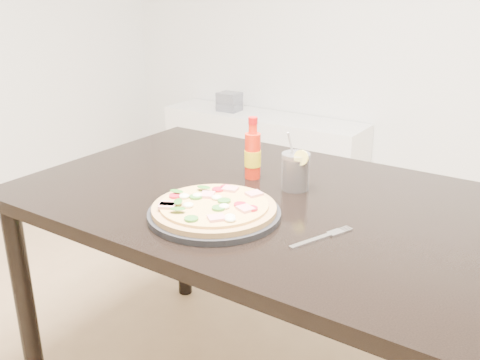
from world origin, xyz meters
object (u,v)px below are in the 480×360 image
Objects in this scene: hot_sauce_bottle at (253,154)px; fork at (323,237)px; pizza at (214,207)px; dining_table at (263,221)px; cola_cup at (295,172)px; plate at (214,214)px; media_console at (262,151)px.

hot_sauce_bottle reaches higher than fork.
hot_sauce_bottle reaches higher than pizza.
hot_sauce_bottle is at bearing 166.52° from fork.
hot_sauce_bottle is (-0.10, 0.10, 0.16)m from dining_table.
pizza is 1.68× the size of hot_sauce_bottle.
hot_sauce_bottle is at bearing 135.38° from dining_table.
hot_sauce_bottle reaches higher than cola_cup.
cola_cup is at bearing 58.62° from dining_table.
hot_sauce_bottle is at bearing 104.03° from pizza.
dining_table is at bearing -121.38° from cola_cup.
cola_cup is at bearing -3.87° from hot_sauce_bottle.
pizza is at bearing -141.16° from plate.
pizza is 2.25m from media_console.
dining_table is at bearing -58.42° from media_console.
hot_sauce_bottle is 0.14× the size of media_console.
cola_cup is (0.05, 0.09, 0.14)m from dining_table.
media_console is at bearing 120.56° from hot_sauce_bottle.
hot_sauce_bottle is 0.16m from cola_cup.
dining_table is 0.32m from fork.
plate is 0.29m from fork.
cola_cup is at bearing -55.74° from media_console.
media_console is (-1.32, 1.88, -0.50)m from fork.
hot_sauce_bottle is 1.97m from media_console.
media_console is at bearing 146.98° from fork.
media_console is (-0.96, 1.63, -0.58)m from hot_sauce_bottle.
cola_cup is at bearing 75.02° from pizza.
plate is 1.90× the size of fork.
pizza is 1.85× the size of cola_cup.
dining_table is 0.22m from plate.
dining_table is 8.08× the size of cola_cup.
plate is at bearing -75.81° from hot_sauce_bottle.
cola_cup reaches higher than media_console.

